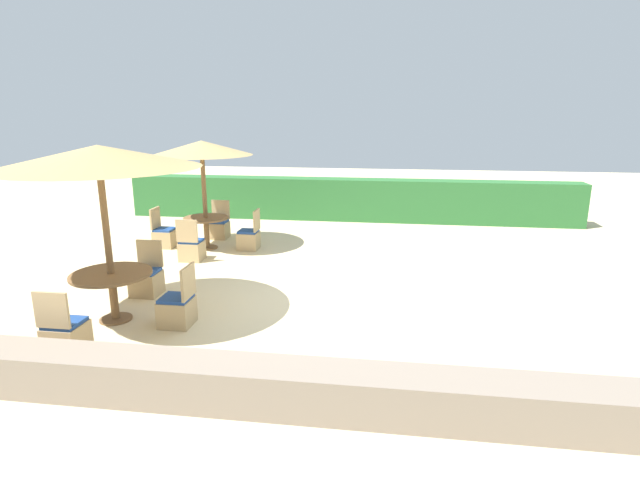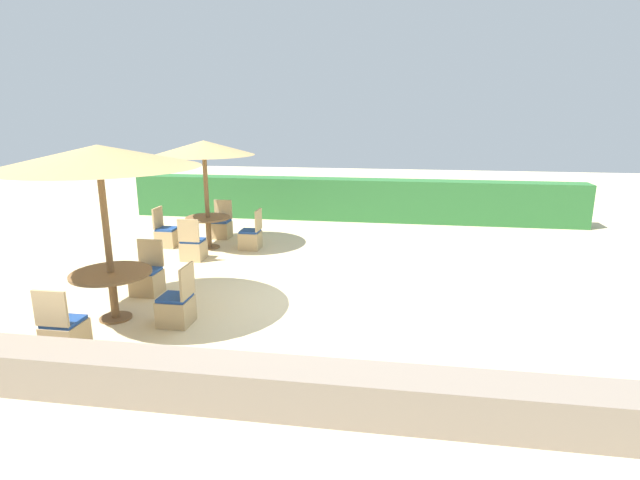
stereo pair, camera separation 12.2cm
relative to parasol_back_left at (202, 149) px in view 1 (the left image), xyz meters
name	(u,v)px [view 1 (the left image)]	position (x,y,z in m)	size (l,w,h in m)	color
ground_plane	(315,300)	(2.98, -2.92, -2.30)	(40.00, 40.00, 0.00)	beige
hedge_row	(348,199)	(2.98, 3.61, -1.69)	(13.00, 0.70, 1.20)	#2D6B33
stone_border	(271,387)	(2.98, -6.11, -2.04)	(10.00, 0.56, 0.50)	gray
parasol_back_left	(202,149)	(0.00, 0.00, 0.00)	(2.26, 2.26, 2.47)	brown
round_table_back_left	(206,224)	(0.00, 0.00, -1.73)	(1.02, 1.02, 0.74)	brown
patio_chair_back_left_west	(164,236)	(-1.03, -0.03, -2.03)	(0.46, 0.46, 0.93)	tan
patio_chair_back_left_south	(192,248)	(0.02, -0.98, -2.03)	(0.46, 0.46, 0.93)	tan
patio_chair_back_left_east	(249,238)	(1.00, 0.06, -2.03)	(0.46, 0.46, 0.93)	tan
patio_chair_back_left_north	(219,228)	(-0.05, 0.99, -2.03)	(0.46, 0.46, 0.93)	tan
parasol_front_left	(98,157)	(0.08, -4.15, 0.18)	(2.87, 2.87, 2.65)	brown
round_table_front_left	(112,282)	(0.08, -4.15, -1.68)	(1.19, 1.19, 0.75)	brown
patio_chair_front_left_north	(147,280)	(0.04, -3.05, -2.03)	(0.46, 0.46, 0.93)	tan
patio_chair_front_left_east	(178,308)	(1.11, -4.20, -2.03)	(0.46, 0.46, 0.93)	tan
patio_chair_front_left_south	(65,335)	(0.02, -5.26, -2.03)	(0.46, 0.46, 0.93)	tan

